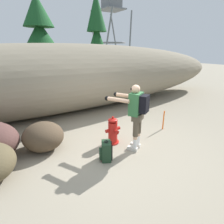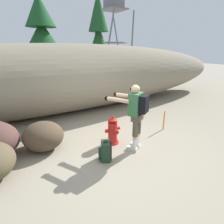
# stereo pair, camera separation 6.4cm
# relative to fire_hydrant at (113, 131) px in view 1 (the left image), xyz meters

# --- Properties ---
(ground_plane) EXTENTS (56.00, 56.00, 0.04)m
(ground_plane) POSITION_rel_fire_hydrant_xyz_m (-0.01, -0.34, -0.36)
(ground_plane) COLOR gray
(dirt_embankment) EXTENTS (17.23, 3.20, 2.57)m
(dirt_embankment) POSITION_rel_fire_hydrant_xyz_m (-0.01, 3.30, 0.94)
(dirt_embankment) COLOR gray
(dirt_embankment) RESTS_ON ground_plane
(fire_hydrant) EXTENTS (0.42, 0.37, 0.75)m
(fire_hydrant) POSITION_rel_fire_hydrant_xyz_m (0.00, 0.00, 0.00)
(fire_hydrant) COLOR red
(fire_hydrant) RESTS_ON ground_plane
(utility_worker) EXTENTS (0.82, 1.03, 1.62)m
(utility_worker) POSITION_rel_fire_hydrant_xyz_m (0.30, -0.52, 0.69)
(utility_worker) COLOR beige
(utility_worker) RESTS_ON ground_plane
(spare_backpack) EXTENTS (0.35, 0.36, 0.47)m
(spare_backpack) POSITION_rel_fire_hydrant_xyz_m (-0.54, -0.56, -0.13)
(spare_backpack) COLOR #1E3823
(spare_backpack) RESTS_ON ground_plane
(boulder_small) EXTENTS (1.36, 1.36, 0.71)m
(boulder_small) POSITION_rel_fire_hydrant_xyz_m (-1.61, 0.64, 0.01)
(boulder_small) COLOR #483929
(boulder_small) RESTS_ON ground_plane
(pine_tree_left) EXTENTS (2.95, 2.95, 5.63)m
(pine_tree_left) POSITION_rel_fire_hydrant_xyz_m (0.42, 9.53, 3.02)
(pine_tree_left) COLOR #47331E
(pine_tree_left) RESTS_ON ground_plane
(pine_tree_center) EXTENTS (2.09, 2.09, 5.94)m
(pine_tree_center) POSITION_rel_fire_hydrant_xyz_m (3.87, 8.17, 2.72)
(pine_tree_center) COLOR #47331E
(pine_tree_center) RESTS_ON ground_plane
(watchtower) EXTENTS (3.69, 3.69, 8.92)m
(watchtower) POSITION_rel_fire_hydrant_xyz_m (8.14, 13.08, 6.37)
(watchtower) COLOR slate
(watchtower) RESTS_ON ground_plane
(survey_stake) EXTENTS (0.04, 0.04, 0.60)m
(survey_stake) POSITION_rel_fire_hydrant_xyz_m (1.77, -0.12, -0.04)
(survey_stake) COLOR #E55914
(survey_stake) RESTS_ON ground_plane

